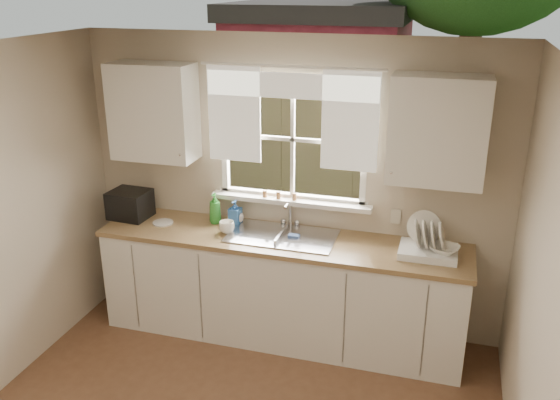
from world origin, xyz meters
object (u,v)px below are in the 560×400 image
(soap_bottle_a, at_px, (215,208))
(cup, at_px, (227,227))
(dish_rack, at_px, (428,246))
(black_appliance, at_px, (130,204))

(soap_bottle_a, distance_m, cup, 0.26)
(cup, bearing_deg, dish_rack, 10.61)
(dish_rack, bearing_deg, black_appliance, 179.13)
(dish_rack, relative_size, cup, 3.40)
(cup, height_order, black_appliance, black_appliance)
(dish_rack, height_order, cup, dish_rack)
(black_appliance, bearing_deg, dish_rack, 2.71)
(cup, relative_size, black_appliance, 0.39)
(dish_rack, distance_m, soap_bottle_a, 1.80)
(dish_rack, relative_size, black_appliance, 1.31)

